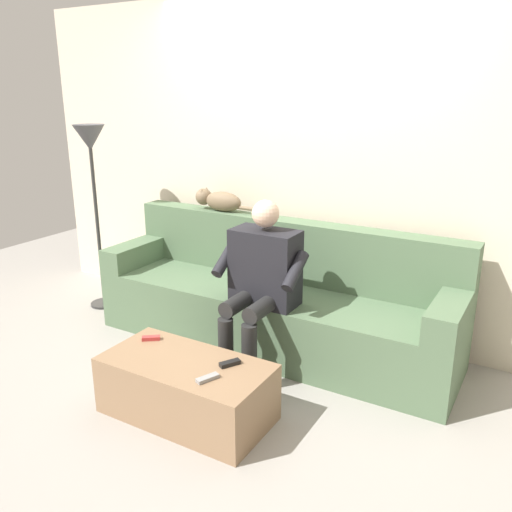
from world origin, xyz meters
TOP-DOWN VIEW (x-y plane):
  - ground_plane at (0.00, 0.60)m, footprint 8.00×8.00m
  - back_wall at (0.00, -0.59)m, footprint 5.07×0.06m
  - couch at (0.00, -0.14)m, footprint 2.68×0.73m
  - coffee_table at (0.00, 0.93)m, footprint 0.98×0.49m
  - person_solo_seated at (-0.09, 0.22)m, footprint 0.60×0.53m
  - cat_on_backrest at (0.64, -0.37)m, footprint 0.57×0.14m
  - remote_black at (-0.24, 0.84)m, footprint 0.10×0.13m
  - remote_gray at (-0.23, 1.03)m, footprint 0.09×0.13m
  - remote_red at (0.35, 0.82)m, footprint 0.11×0.10m
  - floor_lamp at (1.66, -0.04)m, footprint 0.26×0.26m

SIDE VIEW (x-z plane):
  - ground_plane at x=0.00m, z-range 0.00..0.00m
  - coffee_table at x=0.00m, z-range 0.00..0.35m
  - couch at x=0.00m, z-range -0.13..0.78m
  - remote_gray at x=-0.23m, z-range 0.35..0.37m
  - remote_red at x=0.35m, z-range 0.35..0.37m
  - remote_black at x=-0.24m, z-range 0.35..0.37m
  - person_solo_seated at x=-0.09m, z-range 0.08..1.24m
  - cat_on_backrest at x=0.64m, z-range 0.91..1.08m
  - back_wall at x=0.00m, z-range 0.00..2.53m
  - floor_lamp at x=1.66m, z-range 0.52..2.08m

